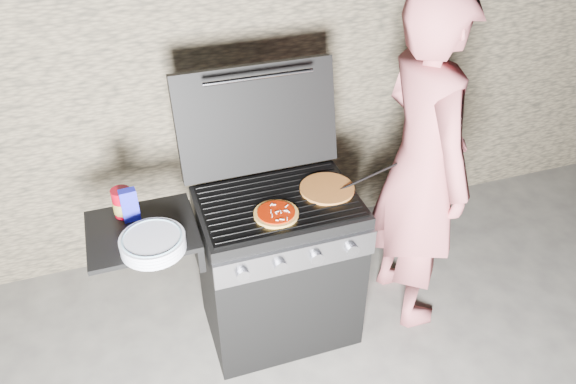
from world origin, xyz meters
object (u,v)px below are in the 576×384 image
object	(u,v)px
gas_grill	(234,278)
person	(421,167)
sauce_jar	(122,202)
pizza_topped	(276,213)

from	to	relation	value
gas_grill	person	xyz separation A→B (m)	(1.03, -0.02, 0.51)
gas_grill	person	size ratio (longest dim) A/B	0.70
sauce_jar	person	distance (m)	1.52
gas_grill	pizza_topped	world-z (taller)	pizza_topped
pizza_topped	person	distance (m)	0.83
gas_grill	person	world-z (taller)	person
gas_grill	person	bearing A→B (deg)	-1.39
pizza_topped	sauce_jar	distance (m)	0.73
pizza_topped	person	xyz separation A→B (m)	(0.82, 0.09, 0.04)
gas_grill	sauce_jar	xyz separation A→B (m)	(-0.48, 0.14, 0.52)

